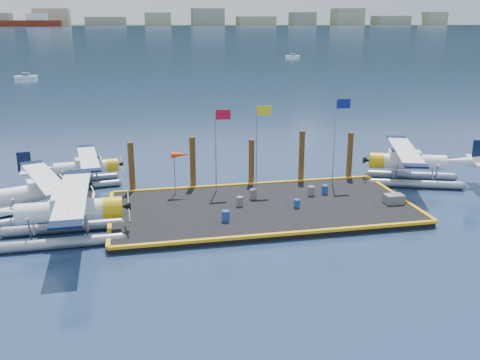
% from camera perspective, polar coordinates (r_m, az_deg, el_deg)
% --- Properties ---
extents(ground, '(4000.00, 4000.00, 0.00)m').
position_cam_1_polar(ground, '(36.35, 2.32, -3.38)').
color(ground, navy).
rests_on(ground, ground).
extents(dock, '(20.00, 10.00, 0.40)m').
position_cam_1_polar(dock, '(36.28, 2.33, -3.08)').
color(dock, black).
rests_on(dock, ground).
extents(dock_bumpers, '(20.25, 10.25, 0.18)m').
position_cam_1_polar(dock_bumpers, '(36.18, 2.33, -2.65)').
color(dock_bumpers, '#EEA80E').
rests_on(dock_bumpers, dock).
extents(far_backdrop, '(3050.00, 2050.00, 810.00)m').
position_cam_1_polar(far_backdrop, '(1787.90, -3.81, 16.78)').
color(far_backdrop, black).
rests_on(far_backdrop, ground).
extents(seaplane_a, '(9.56, 10.53, 3.76)m').
position_cam_1_polar(seaplane_a, '(32.84, -18.02, -3.45)').
color(seaplane_a, gray).
rests_on(seaplane_a, ground).
extents(seaplane_b, '(9.01, 9.58, 3.45)m').
position_cam_1_polar(seaplane_b, '(37.46, -20.51, -1.43)').
color(seaplane_b, gray).
rests_on(seaplane_b, ground).
extents(seaplane_c, '(7.75, 8.56, 3.03)m').
position_cam_1_polar(seaplane_c, '(43.28, -16.26, 1.12)').
color(seaplane_c, gray).
rests_on(seaplane_c, ground).
extents(seaplane_d, '(9.56, 10.17, 3.66)m').
position_cam_1_polar(seaplane_d, '(44.08, 17.64, 1.64)').
color(seaplane_d, gray).
rests_on(seaplane_d, ground).
extents(drum_0, '(0.46, 0.46, 0.64)m').
position_cam_1_polar(drum_0, '(36.12, -0.02, -2.29)').
color(drum_0, slate).
rests_on(drum_0, dock).
extents(drum_1, '(0.40, 0.40, 0.57)m').
position_cam_1_polar(drum_1, '(36.02, 6.09, -2.50)').
color(drum_1, '#1C3F9C').
rests_on(drum_1, dock).
extents(drum_2, '(0.45, 0.45, 0.64)m').
position_cam_1_polar(drum_2, '(39.06, 9.04, -1.01)').
color(drum_2, '#1C3F9C').
rests_on(drum_2, dock).
extents(drum_3, '(0.49, 0.49, 0.68)m').
position_cam_1_polar(drum_3, '(33.45, -1.52, -3.86)').
color(drum_3, '#1C3F9C').
rests_on(drum_3, dock).
extents(drum_4, '(0.47, 0.47, 0.66)m').
position_cam_1_polar(drum_4, '(38.60, 7.61, -1.15)').
color(drum_4, slate).
rests_on(drum_4, dock).
extents(drum_5, '(0.49, 0.49, 0.69)m').
position_cam_1_polar(drum_5, '(37.51, 1.43, -1.51)').
color(drum_5, slate).
rests_on(drum_5, dock).
extents(crate, '(1.26, 0.84, 0.63)m').
position_cam_1_polar(crate, '(38.09, 16.08, -1.95)').
color(crate, slate).
rests_on(crate, dock).
extents(flagpole_red, '(1.14, 0.08, 6.00)m').
position_cam_1_polar(flagpole_red, '(38.25, -2.32, 4.51)').
color(flagpole_red, gray).
rests_on(flagpole_red, dock).
extents(flagpole_yellow, '(1.14, 0.08, 6.20)m').
position_cam_1_polar(flagpole_yellow, '(38.80, 2.07, 4.87)').
color(flagpole_yellow, gray).
rests_on(flagpole_yellow, dock).
extents(flagpole_blue, '(1.14, 0.08, 6.50)m').
position_cam_1_polar(flagpole_blue, '(40.58, 10.36, 5.39)').
color(flagpole_blue, gray).
rests_on(flagpole_blue, dock).
extents(windsock, '(1.40, 0.44, 3.12)m').
position_cam_1_polar(windsock, '(38.18, -6.35, 2.60)').
color(windsock, gray).
rests_on(windsock, dock).
extents(piling_0, '(0.44, 0.44, 4.00)m').
position_cam_1_polar(piling_0, '(39.90, -11.48, 1.16)').
color(piling_0, '#442A13').
rests_on(piling_0, ground).
extents(piling_1, '(0.44, 0.44, 4.20)m').
position_cam_1_polar(piling_1, '(40.11, -5.06, 1.67)').
color(piling_1, '#442A13').
rests_on(piling_1, ground).
extents(piling_2, '(0.44, 0.44, 3.80)m').
position_cam_1_polar(piling_2, '(40.89, 1.22, 1.74)').
color(piling_2, '#442A13').
rests_on(piling_2, ground).
extents(piling_3, '(0.44, 0.44, 4.30)m').
position_cam_1_polar(piling_3, '(41.87, 6.58, 2.35)').
color(piling_3, '#442A13').
rests_on(piling_3, ground).
extents(piling_4, '(0.44, 0.44, 4.00)m').
position_cam_1_polar(piling_4, '(43.30, 11.61, 2.39)').
color(piling_4, '#442A13').
rests_on(piling_4, ground).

